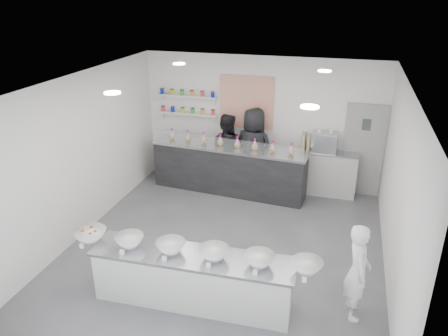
# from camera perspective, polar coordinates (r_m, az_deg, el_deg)

# --- Properties ---
(floor) EXTENTS (6.00, 6.00, 0.00)m
(floor) POSITION_cam_1_polar(r_m,az_deg,el_deg) (8.06, 0.15, -10.34)
(floor) COLOR #515156
(floor) RESTS_ON ground
(ceiling) EXTENTS (6.00, 6.00, 0.00)m
(ceiling) POSITION_cam_1_polar(r_m,az_deg,el_deg) (6.90, 0.18, 11.03)
(ceiling) COLOR white
(ceiling) RESTS_ON floor
(back_wall) EXTENTS (5.50, 0.00, 5.50)m
(back_wall) POSITION_cam_1_polar(r_m,az_deg,el_deg) (10.10, 4.88, 5.99)
(back_wall) COLOR white
(back_wall) RESTS_ON floor
(left_wall) EXTENTS (0.00, 6.00, 6.00)m
(left_wall) POSITION_cam_1_polar(r_m,az_deg,el_deg) (8.47, -18.03, 1.57)
(left_wall) COLOR white
(left_wall) RESTS_ON floor
(right_wall) EXTENTS (0.00, 6.00, 6.00)m
(right_wall) POSITION_cam_1_polar(r_m,az_deg,el_deg) (7.17, 21.84, -2.88)
(right_wall) COLOR white
(right_wall) RESTS_ON floor
(back_door) EXTENTS (0.88, 0.04, 2.10)m
(back_door) POSITION_cam_1_polar(r_m,az_deg,el_deg) (10.05, 17.71, 2.17)
(back_door) COLOR gray
(back_door) RESTS_ON floor
(pattern_panel) EXTENTS (1.25, 0.03, 1.20)m
(pattern_panel) POSITION_cam_1_polar(r_m,az_deg,el_deg) (10.02, 2.95, 8.59)
(pattern_panel) COLOR #CE431D
(pattern_panel) RESTS_ON back_wall
(jar_shelf_lower) EXTENTS (1.45, 0.22, 0.04)m
(jar_shelf_lower) POSITION_cam_1_polar(r_m,az_deg,el_deg) (10.44, -4.73, 7.13)
(jar_shelf_lower) COLOR silver
(jar_shelf_lower) RESTS_ON back_wall
(jar_shelf_upper) EXTENTS (1.45, 0.22, 0.04)m
(jar_shelf_upper) POSITION_cam_1_polar(r_m,az_deg,el_deg) (10.34, -4.81, 9.37)
(jar_shelf_upper) COLOR silver
(jar_shelf_upper) RESTS_ON back_wall
(preserve_jars) EXTENTS (1.45, 0.10, 0.56)m
(preserve_jars) POSITION_cam_1_polar(r_m,az_deg,el_deg) (10.35, -4.82, 8.60)
(preserve_jars) COLOR #E8364C
(preserve_jars) RESTS_ON jar_shelf_lower
(downlight_0) EXTENTS (0.24, 0.24, 0.02)m
(downlight_0) POSITION_cam_1_polar(r_m,az_deg,el_deg) (6.54, -14.37, 9.49)
(downlight_0) COLOR white
(downlight_0) RESTS_ON ceiling
(downlight_1) EXTENTS (0.24, 0.24, 0.02)m
(downlight_1) POSITION_cam_1_polar(r_m,az_deg,el_deg) (5.69, 11.14, 7.85)
(downlight_1) COLOR white
(downlight_1) RESTS_ON ceiling
(downlight_2) EXTENTS (0.24, 0.24, 0.02)m
(downlight_2) POSITION_cam_1_polar(r_m,az_deg,el_deg) (8.84, -5.87, 13.39)
(downlight_2) COLOR white
(downlight_2) RESTS_ON ceiling
(downlight_3) EXTENTS (0.24, 0.24, 0.02)m
(downlight_3) POSITION_cam_1_polar(r_m,az_deg,el_deg) (8.23, 13.01, 12.25)
(downlight_3) COLOR white
(downlight_3) RESTS_ON ceiling
(prep_counter) EXTENTS (3.02, 0.78, 0.82)m
(prep_counter) POSITION_cam_1_polar(r_m,az_deg,el_deg) (6.65, -4.07, -14.22)
(prep_counter) COLOR #B3B3AE
(prep_counter) RESTS_ON floor
(back_bar) EXTENTS (3.57, 0.94, 1.09)m
(back_bar) POSITION_cam_1_polar(r_m,az_deg,el_deg) (9.88, 0.62, -0.19)
(back_bar) COLOR black
(back_bar) RESTS_ON floor
(sneeze_guard) EXTENTS (3.47, 0.30, 0.30)m
(sneeze_guard) POSITION_cam_1_polar(r_m,az_deg,el_deg) (9.36, -0.02, 3.04)
(sneeze_guard) COLOR white
(sneeze_guard) RESTS_ON back_bar
(espresso_ledge) EXTENTS (1.36, 0.43, 1.01)m
(espresso_ledge) POSITION_cam_1_polar(r_m,az_deg,el_deg) (10.06, 13.11, -0.64)
(espresso_ledge) COLOR #B3B3AE
(espresso_ledge) RESTS_ON floor
(espresso_machine) EXTENTS (0.54, 0.38, 0.42)m
(espresso_machine) POSITION_cam_1_polar(r_m,az_deg,el_deg) (9.81, 12.96, 3.25)
(espresso_machine) COLOR #93969E
(espresso_machine) RESTS_ON espresso_ledge
(cup_stacks) EXTENTS (0.27, 0.24, 0.36)m
(cup_stacks) POSITION_cam_1_polar(r_m,az_deg,el_deg) (9.84, 10.68, 3.33)
(cup_stacks) COLOR tan
(cup_stacks) RESTS_ON espresso_ledge
(prep_bowls) EXTENTS (3.70, 0.66, 0.17)m
(prep_bowls) POSITION_cam_1_polar(r_m,az_deg,el_deg) (6.37, -4.19, -10.66)
(prep_bowls) COLOR white
(prep_bowls) RESTS_ON prep_counter
(label_cards) EXTENTS (3.31, 0.04, 0.07)m
(label_cards) POSITION_cam_1_polar(r_m,az_deg,el_deg) (5.99, -6.15, -13.74)
(label_cards) COLOR white
(label_cards) RESTS_ON prep_counter
(cookie_bags) EXTENTS (2.95, 0.39, 0.26)m
(cookie_bags) POSITION_cam_1_polar(r_m,az_deg,el_deg) (9.64, 0.63, 3.53)
(cookie_bags) COLOR #C675B2
(cookie_bags) RESTS_ON back_bar
(woman_prep) EXTENTS (0.43, 0.58, 1.46)m
(woman_prep) POSITION_cam_1_polar(r_m,az_deg,el_deg) (6.49, 17.04, -12.84)
(woman_prep) COLOR white
(woman_prep) RESTS_ON floor
(staff_left) EXTENTS (0.89, 0.71, 1.75)m
(staff_left) POSITION_cam_1_polar(r_m,az_deg,el_deg) (10.09, 0.27, 2.30)
(staff_left) COLOR black
(staff_left) RESTS_ON floor
(staff_right) EXTENTS (1.04, 0.78, 1.93)m
(staff_right) POSITION_cam_1_polar(r_m,az_deg,el_deg) (9.91, 3.85, 2.43)
(staff_right) COLOR black
(staff_right) RESTS_ON floor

